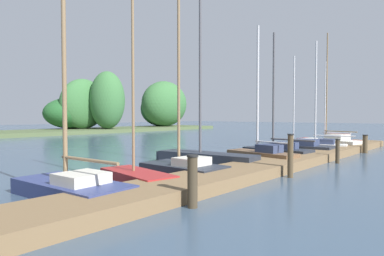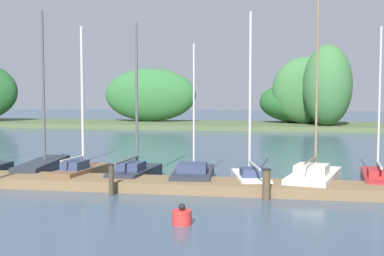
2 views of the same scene
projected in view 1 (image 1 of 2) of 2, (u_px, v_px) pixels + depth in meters
name	position (u px, v px, depth m)	size (l,w,h in m)	color
dock_pier	(286.00, 162.00, 13.42)	(24.91, 1.80, 0.35)	brown
far_shore	(64.00, 108.00, 38.22)	(57.83, 8.42, 7.20)	#4C5B38
sailboat_1	(69.00, 182.00, 8.35)	(1.60, 3.66, 7.66)	navy
sailboat_2	(135.00, 174.00, 9.90)	(1.44, 3.02, 6.15)	maroon
sailboat_3	(182.00, 167.00, 11.23)	(1.42, 3.07, 6.11)	#232833
sailboat_4	(202.00, 157.00, 13.54)	(1.45, 4.53, 6.62)	#232833
sailboat_5	(260.00, 154.00, 14.28)	(1.39, 3.36, 5.78)	brown
sailboat_6	(276.00, 150.00, 16.02)	(1.38, 3.70, 5.91)	#232833
sailboat_7	(296.00, 148.00, 17.67)	(1.67, 3.76, 5.11)	#232833
sailboat_8	(318.00, 145.00, 19.05)	(1.64, 3.50, 6.16)	white
sailboat_9	(329.00, 142.00, 20.85)	(2.21, 4.08, 7.06)	silver
sailboat_10	(327.00, 141.00, 23.15)	(1.39, 4.27, 5.68)	maroon
mooring_piling_1	(192.00, 181.00, 7.37)	(0.26, 0.26, 1.16)	#3D3323
mooring_piling_2	(290.00, 156.00, 10.94)	(0.21, 0.21, 1.42)	#4C3D28
mooring_piling_3	(338.00, 151.00, 14.17)	(0.19, 0.19, 1.02)	#3D3323
mooring_piling_4	(365.00, 144.00, 18.04)	(0.29, 0.29, 0.98)	#4C3D28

